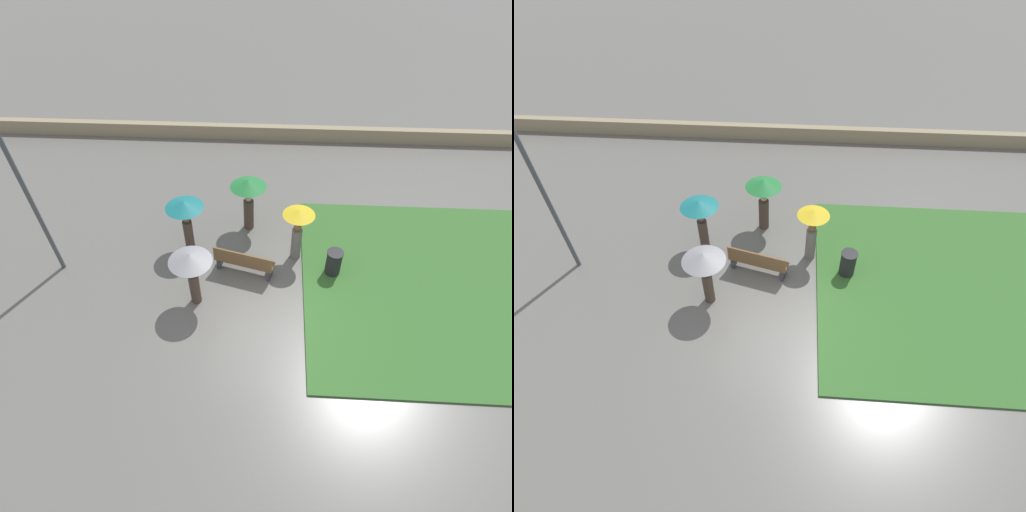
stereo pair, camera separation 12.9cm
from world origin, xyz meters
TOP-DOWN VIEW (x-y plane):
  - ground_plane at (0.00, 0.00)m, footprint 90.00×90.00m
  - lawn_patch_near at (-5.48, -1.22)m, footprint 8.03×7.13m
  - parapet_wall at (0.00, -9.35)m, footprint 45.00×0.35m
  - park_bench at (0.28, -1.42)m, footprint 1.81×0.86m
  - lamp_post at (5.76, -1.36)m, footprint 0.32×0.32m
  - trash_bin at (-2.33, -1.54)m, footprint 0.49×0.49m
  - crowd_person_green at (0.27, -3.50)m, footprint 1.13×1.13m
  - crowd_person_yellow at (-1.25, -2.19)m, footprint 0.93×0.93m
  - crowd_person_grey at (1.53, -0.30)m, footprint 1.14×1.14m
  - crowd_person_teal at (2.06, -2.44)m, footprint 1.13×1.13m

SIDE VIEW (x-z plane):
  - ground_plane at x=0.00m, z-range 0.00..0.00m
  - lawn_patch_near at x=-5.48m, z-range 0.00..0.06m
  - parapet_wall at x=0.00m, z-range 0.00..0.60m
  - trash_bin at x=-2.33m, z-range 0.00..0.87m
  - park_bench at x=0.28m, z-range 0.02..0.92m
  - crowd_person_yellow at x=-1.25m, z-range 0.34..2.19m
  - crowd_person_teal at x=2.06m, z-range 0.50..2.30m
  - crowd_person_green at x=0.27m, z-range 0.49..2.38m
  - crowd_person_grey at x=1.53m, z-range 0.53..2.35m
  - lamp_post at x=5.76m, z-range 0.66..5.64m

